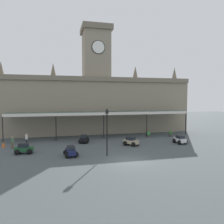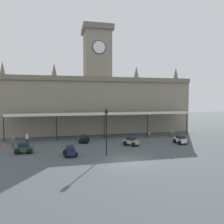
{
  "view_description": "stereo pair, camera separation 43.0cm",
  "coord_description": "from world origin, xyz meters",
  "px_view_note": "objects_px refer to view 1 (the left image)",
  "views": [
    {
      "loc": [
        -6.99,
        -20.75,
        6.47
      ],
      "look_at": [
        0.0,
        7.36,
        4.63
      ],
      "focal_mm": 34.35,
      "sensor_mm": 36.0,
      "label": 1
    },
    {
      "loc": [
        -6.57,
        -20.85,
        6.47
      ],
      "look_at": [
        0.0,
        7.36,
        4.63
      ],
      "focal_mm": 34.35,
      "sensor_mm": 36.0,
      "label": 2
    }
  ],
  "objects_px": {
    "victorian_lamppost": "(107,127)",
    "planter_near_kerb": "(170,134)",
    "car_white_sedan": "(180,140)",
    "pedestrian_beside_cars": "(13,142)",
    "car_black_sedan": "(84,139)",
    "car_beige_sedan": "(131,142)",
    "car_navy_sedan": "(71,152)",
    "pedestrian_near_entrance": "(27,139)",
    "planter_forecourt_centre": "(149,135)",
    "traffic_cone": "(3,144)",
    "car_green_sedan": "(24,149)"
  },
  "relations": [
    {
      "from": "car_black_sedan",
      "to": "victorian_lamppost",
      "type": "distance_m",
      "value": 8.47
    },
    {
      "from": "car_green_sedan",
      "to": "car_black_sedan",
      "type": "xyz_separation_m",
      "value": [
        7.54,
        4.57,
        0.0
      ]
    },
    {
      "from": "planter_near_kerb",
      "to": "planter_forecourt_centre",
      "type": "distance_m",
      "value": 3.96
    },
    {
      "from": "car_black_sedan",
      "to": "pedestrian_near_entrance",
      "type": "xyz_separation_m",
      "value": [
        -7.9,
        0.26,
        0.41
      ]
    },
    {
      "from": "pedestrian_near_entrance",
      "to": "traffic_cone",
      "type": "xyz_separation_m",
      "value": [
        -2.84,
        -0.51,
        -0.54
      ]
    },
    {
      "from": "victorian_lamppost",
      "to": "car_black_sedan",
      "type": "bearing_deg",
      "value": 102.41
    },
    {
      "from": "pedestrian_beside_cars",
      "to": "traffic_cone",
      "type": "height_order",
      "value": "pedestrian_beside_cars"
    },
    {
      "from": "planter_near_kerb",
      "to": "planter_forecourt_centre",
      "type": "height_order",
      "value": "same"
    },
    {
      "from": "pedestrian_near_entrance",
      "to": "planter_near_kerb",
      "type": "xyz_separation_m",
      "value": [
        22.73,
        1.17,
        -0.42
      ]
    },
    {
      "from": "car_white_sedan",
      "to": "victorian_lamppost",
      "type": "bearing_deg",
      "value": -161.57
    },
    {
      "from": "car_green_sedan",
      "to": "planter_near_kerb",
      "type": "xyz_separation_m",
      "value": [
        22.36,
        6.0,
        -0.01
      ]
    },
    {
      "from": "pedestrian_near_entrance",
      "to": "planter_forecourt_centre",
      "type": "distance_m",
      "value": 18.82
    },
    {
      "from": "car_green_sedan",
      "to": "traffic_cone",
      "type": "bearing_deg",
      "value": 126.59
    },
    {
      "from": "planter_forecourt_centre",
      "to": "pedestrian_near_entrance",
      "type": "bearing_deg",
      "value": -176.24
    },
    {
      "from": "car_green_sedan",
      "to": "pedestrian_beside_cars",
      "type": "xyz_separation_m",
      "value": [
        -1.81,
        2.99,
        0.41
      ]
    },
    {
      "from": "car_green_sedan",
      "to": "car_white_sedan",
      "type": "bearing_deg",
      "value": 1.71
    },
    {
      "from": "car_white_sedan",
      "to": "traffic_cone",
      "type": "distance_m",
      "value": 24.33
    },
    {
      "from": "car_black_sedan",
      "to": "pedestrian_near_entrance",
      "type": "distance_m",
      "value": 7.92
    },
    {
      "from": "car_navy_sedan",
      "to": "pedestrian_beside_cars",
      "type": "bearing_deg",
      "value": 142.26
    },
    {
      "from": "car_black_sedan",
      "to": "victorian_lamppost",
      "type": "xyz_separation_m",
      "value": [
        1.72,
        -7.81,
        2.79
      ]
    },
    {
      "from": "car_white_sedan",
      "to": "pedestrian_beside_cars",
      "type": "distance_m",
      "value": 22.78
    },
    {
      "from": "car_navy_sedan",
      "to": "planter_forecourt_centre",
      "type": "relative_size",
      "value": 2.22
    },
    {
      "from": "car_white_sedan",
      "to": "planter_near_kerb",
      "type": "xyz_separation_m",
      "value": [
        1.52,
        5.38,
        -0.01
      ]
    },
    {
      "from": "pedestrian_near_entrance",
      "to": "victorian_lamppost",
      "type": "distance_m",
      "value": 12.78
    },
    {
      "from": "planter_near_kerb",
      "to": "car_white_sedan",
      "type": "bearing_deg",
      "value": -105.81
    },
    {
      "from": "car_beige_sedan",
      "to": "victorian_lamppost",
      "type": "xyz_separation_m",
      "value": [
        -4.35,
        -4.3,
        2.79
      ]
    },
    {
      "from": "car_beige_sedan",
      "to": "victorian_lamppost",
      "type": "bearing_deg",
      "value": -135.32
    },
    {
      "from": "victorian_lamppost",
      "to": "traffic_cone",
      "type": "distance_m",
      "value": 14.86
    },
    {
      "from": "car_beige_sedan",
      "to": "car_navy_sedan",
      "type": "distance_m",
      "value": 9.06
    },
    {
      "from": "pedestrian_near_entrance",
      "to": "car_beige_sedan",
      "type": "bearing_deg",
      "value": -15.09
    },
    {
      "from": "traffic_cone",
      "to": "car_beige_sedan",
      "type": "bearing_deg",
      "value": -10.97
    },
    {
      "from": "car_white_sedan",
      "to": "traffic_cone",
      "type": "height_order",
      "value": "car_white_sedan"
    },
    {
      "from": "car_black_sedan",
      "to": "victorian_lamppost",
      "type": "relative_size",
      "value": 0.41
    },
    {
      "from": "car_beige_sedan",
      "to": "victorian_lamppost",
      "type": "height_order",
      "value": "victorian_lamppost"
    },
    {
      "from": "car_green_sedan",
      "to": "planter_near_kerb",
      "type": "distance_m",
      "value": 23.16
    },
    {
      "from": "car_green_sedan",
      "to": "pedestrian_near_entrance",
      "type": "height_order",
      "value": "pedestrian_near_entrance"
    },
    {
      "from": "traffic_cone",
      "to": "planter_forecourt_centre",
      "type": "xyz_separation_m",
      "value": [
        21.61,
        1.74,
        0.12
      ]
    },
    {
      "from": "car_green_sedan",
      "to": "car_white_sedan",
      "type": "relative_size",
      "value": 1.02
    },
    {
      "from": "car_white_sedan",
      "to": "pedestrian_near_entrance",
      "type": "xyz_separation_m",
      "value": [
        -21.21,
        4.21,
        0.41
      ]
    },
    {
      "from": "car_white_sedan",
      "to": "pedestrian_near_entrance",
      "type": "distance_m",
      "value": 21.63
    },
    {
      "from": "car_green_sedan",
      "to": "pedestrian_near_entrance",
      "type": "relative_size",
      "value": 1.26
    },
    {
      "from": "pedestrian_beside_cars",
      "to": "planter_near_kerb",
      "type": "relative_size",
      "value": 1.74
    },
    {
      "from": "pedestrian_beside_cars",
      "to": "planter_near_kerb",
      "type": "xyz_separation_m",
      "value": [
        24.17,
        3.01,
        -0.42
      ]
    },
    {
      "from": "victorian_lamppost",
      "to": "planter_near_kerb",
      "type": "bearing_deg",
      "value": 35.18
    },
    {
      "from": "traffic_cone",
      "to": "planter_forecourt_centre",
      "type": "height_order",
      "value": "planter_forecourt_centre"
    },
    {
      "from": "car_white_sedan",
      "to": "traffic_cone",
      "type": "relative_size",
      "value": 2.79
    },
    {
      "from": "car_white_sedan",
      "to": "pedestrian_beside_cars",
      "type": "bearing_deg",
      "value": 174.02
    },
    {
      "from": "planter_near_kerb",
      "to": "planter_forecourt_centre",
      "type": "bearing_deg",
      "value": 179.12
    },
    {
      "from": "car_navy_sedan",
      "to": "pedestrian_beside_cars",
      "type": "xyz_separation_m",
      "value": [
        -7.07,
        5.47,
        0.41
      ]
    },
    {
      "from": "pedestrian_beside_cars",
      "to": "victorian_lamppost",
      "type": "distance_m",
      "value": 12.92
    }
  ]
}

